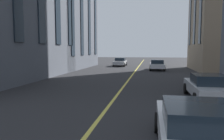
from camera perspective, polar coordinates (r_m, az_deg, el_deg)
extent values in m
cube|color=#D8C64C|center=(20.16, 4.84, -2.15)|extent=(80.00, 0.16, 0.01)
cube|color=#B7BABF|center=(12.35, 24.28, -4.59)|extent=(4.40, 1.80, 0.55)
cube|color=#19232D|center=(12.06, 24.63, -2.31)|extent=(1.85, 1.58, 0.50)
cylinder|color=black|center=(13.63, 19.24, -4.70)|extent=(0.64, 0.22, 0.64)
cylinder|color=black|center=(14.00, 26.26, -4.69)|extent=(0.64, 0.22, 0.64)
cylinder|color=black|center=(10.82, 21.60, -7.33)|extent=(0.64, 0.22, 0.64)
cube|color=#B7BABF|center=(35.38, 2.21, 2.03)|extent=(4.40, 1.80, 0.55)
cube|color=#19232D|center=(35.57, 2.26, 2.90)|extent=(1.85, 1.58, 0.50)
cylinder|color=black|center=(33.84, 3.30, 1.41)|extent=(0.64, 0.22, 0.64)
cylinder|color=black|center=(34.10, 0.42, 1.45)|extent=(0.64, 0.22, 0.64)
cylinder|color=black|center=(36.72, 3.86, 1.72)|extent=(0.64, 0.22, 0.64)
cylinder|color=black|center=(36.96, 1.20, 1.75)|extent=(0.64, 0.22, 0.64)
cube|color=silver|center=(5.80, 21.73, -15.51)|extent=(4.40, 1.80, 0.55)
cube|color=#19232D|center=(5.43, 22.38, -11.13)|extent=(1.85, 1.58, 0.50)
cylinder|color=black|center=(7.15, 12.29, -13.57)|extent=(0.64, 0.22, 0.64)
cylinder|color=black|center=(7.42, 26.13, -13.30)|extent=(0.64, 0.22, 0.64)
cube|color=silver|center=(28.89, 11.99, 1.18)|extent=(4.40, 1.80, 0.55)
cube|color=#19232D|center=(28.64, 12.02, 2.20)|extent=(1.85, 1.58, 0.50)
cylinder|color=black|center=(30.35, 10.27, 0.89)|extent=(0.64, 0.22, 0.64)
cylinder|color=black|center=(30.40, 13.53, 0.83)|extent=(0.64, 0.22, 0.64)
cylinder|color=black|center=(27.45, 10.26, 0.43)|extent=(0.64, 0.22, 0.64)
cylinder|color=black|center=(27.51, 13.86, 0.37)|extent=(0.64, 0.22, 0.64)
cube|color=#565B66|center=(34.34, -17.76, 12.25)|extent=(14.31, 13.02, 13.82)
cube|color=#19232D|center=(26.86, -10.56, 15.03)|extent=(1.10, 0.10, 10.51)
cube|color=#19232D|center=(30.19, -8.06, 13.97)|extent=(1.10, 0.10, 10.51)
cube|color=#19232D|center=(33.57, -6.08, 13.11)|extent=(1.10, 0.10, 10.51)
cube|color=#19232D|center=(36.99, -4.48, 12.40)|extent=(1.10, 0.10, 10.51)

